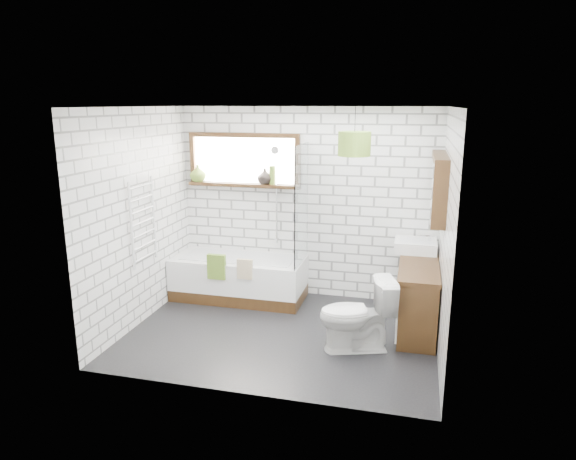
% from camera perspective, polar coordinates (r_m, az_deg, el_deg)
% --- Properties ---
extents(floor, '(3.40, 2.60, 0.01)m').
position_cam_1_polar(floor, '(5.95, -0.71, -11.38)').
color(floor, black).
rests_on(floor, ground).
extents(ceiling, '(3.40, 2.60, 0.01)m').
position_cam_1_polar(ceiling, '(5.38, -0.79, 13.57)').
color(ceiling, white).
rests_on(ceiling, ground).
extents(wall_back, '(3.40, 0.01, 2.50)m').
position_cam_1_polar(wall_back, '(6.77, 2.09, 2.95)').
color(wall_back, white).
rests_on(wall_back, ground).
extents(wall_front, '(3.40, 0.01, 2.50)m').
position_cam_1_polar(wall_front, '(4.33, -5.20, -3.45)').
color(wall_front, white).
rests_on(wall_front, ground).
extents(wall_left, '(0.01, 2.60, 2.50)m').
position_cam_1_polar(wall_left, '(6.18, -16.21, 1.34)').
color(wall_left, white).
rests_on(wall_left, ground).
extents(wall_right, '(0.01, 2.60, 2.50)m').
position_cam_1_polar(wall_right, '(5.37, 17.14, -0.60)').
color(wall_right, white).
rests_on(wall_right, ground).
extents(window, '(1.52, 0.16, 0.68)m').
position_cam_1_polar(window, '(6.87, -4.96, 7.71)').
color(window, black).
rests_on(window, wall_back).
extents(towel_radiator, '(0.06, 0.52, 1.00)m').
position_cam_1_polar(towel_radiator, '(6.17, -15.82, 0.86)').
color(towel_radiator, white).
rests_on(towel_radiator, wall_left).
extents(mirror_cabinet, '(0.16, 1.20, 0.70)m').
position_cam_1_polar(mirror_cabinet, '(5.87, 16.33, 4.66)').
color(mirror_cabinet, black).
rests_on(mirror_cabinet, wall_right).
extents(shower_riser, '(0.02, 0.02, 1.30)m').
position_cam_1_polar(shower_riser, '(6.80, -1.28, 3.86)').
color(shower_riser, silver).
rests_on(shower_riser, wall_back).
extents(bathtub, '(1.73, 0.76, 0.56)m').
position_cam_1_polar(bathtub, '(6.89, -5.44, -5.29)').
color(bathtub, white).
rests_on(bathtub, floor).
extents(shower_screen, '(0.02, 0.72, 1.50)m').
position_cam_1_polar(shower_screen, '(6.39, 1.50, 2.82)').
color(shower_screen, white).
rests_on(shower_screen, bathtub).
extents(towel_green, '(0.23, 0.06, 0.32)m').
position_cam_1_polar(towel_green, '(6.52, -7.94, -4.07)').
color(towel_green, '#557723').
rests_on(towel_green, bathtub).
extents(towel_beige, '(0.19, 0.05, 0.25)m').
position_cam_1_polar(towel_beige, '(6.40, -4.82, -4.35)').
color(towel_beige, tan).
rests_on(towel_beige, bathtub).
extents(vanity, '(0.44, 1.35, 0.77)m').
position_cam_1_polar(vanity, '(6.11, 14.25, -7.15)').
color(vanity, black).
rests_on(vanity, floor).
extents(basin, '(0.50, 0.44, 0.15)m').
position_cam_1_polar(basin, '(6.45, 13.98, -1.73)').
color(basin, white).
rests_on(basin, vanity).
extents(tap, '(0.03, 0.03, 0.17)m').
position_cam_1_polar(tap, '(6.43, 15.44, -1.30)').
color(tap, silver).
rests_on(tap, vanity).
extents(toilet, '(0.66, 0.87, 0.79)m').
position_cam_1_polar(toilet, '(5.46, 7.62, -9.33)').
color(toilet, white).
rests_on(toilet, floor).
extents(vase_olive, '(0.24, 0.24, 0.23)m').
position_cam_1_polar(vase_olive, '(7.11, -9.99, 6.07)').
color(vase_olive, olive).
rests_on(vase_olive, window).
extents(vase_dark, '(0.25, 0.25, 0.21)m').
position_cam_1_polar(vase_dark, '(6.78, -2.60, 5.82)').
color(vase_dark, black).
rests_on(vase_dark, window).
extents(bottle, '(0.09, 0.09, 0.24)m').
position_cam_1_polar(bottle, '(6.75, -1.76, 5.93)').
color(bottle, olive).
rests_on(bottle, window).
extents(pendant, '(0.36, 0.36, 0.27)m').
position_cam_1_polar(pendant, '(5.80, 7.39, 9.48)').
color(pendant, '#557723').
rests_on(pendant, ceiling).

